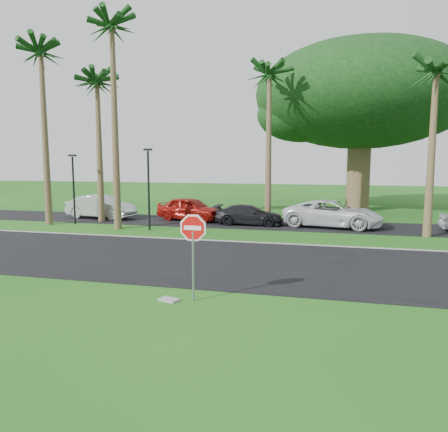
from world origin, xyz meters
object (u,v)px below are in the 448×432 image
(car_dark, at_px, (249,215))
(car_minivan, at_px, (333,214))
(car_red, at_px, (191,209))
(stop_sign_near, at_px, (193,239))
(car_silver, at_px, (101,207))

(car_dark, xyz_separation_m, car_minivan, (5.04, 0.28, 0.19))
(car_red, relative_size, car_minivan, 0.79)
(car_red, xyz_separation_m, car_dark, (4.14, -0.92, -0.16))
(stop_sign_near, xyz_separation_m, car_silver, (-11.80, 15.31, -0.98))
(stop_sign_near, distance_m, car_red, 16.79)
(car_red, distance_m, car_minivan, 9.20)
(car_red, bearing_deg, car_dark, -90.20)
(car_silver, relative_size, car_minivan, 0.84)
(car_silver, distance_m, car_dark, 10.46)
(car_red, distance_m, car_dark, 4.24)
(stop_sign_near, relative_size, car_dark, 0.62)
(car_dark, bearing_deg, car_silver, 86.23)
(car_red, bearing_deg, stop_sign_near, -148.53)
(car_dark, relative_size, car_minivan, 0.73)
(car_silver, height_order, car_minivan, car_minivan)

